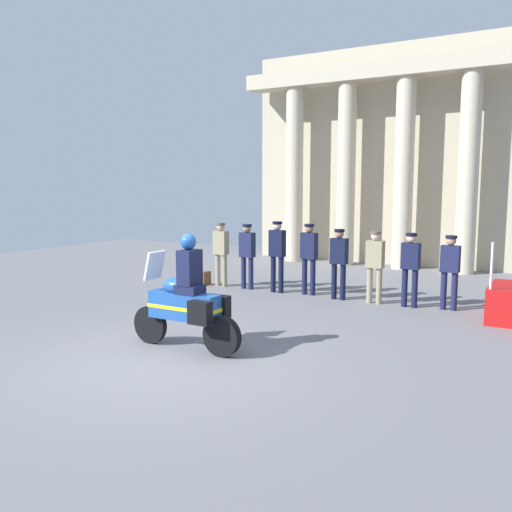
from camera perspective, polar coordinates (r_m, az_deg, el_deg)
ground_plane at (r=8.38m, az=-9.89°, el=-11.11°), size 28.50×28.50×0.00m
colonnade_backdrop at (r=18.76m, az=12.93°, el=10.60°), size 9.23×1.45×7.28m
officer_in_row_0 at (r=14.34m, az=-3.71°, el=0.74°), size 0.39×0.24×1.69m
officer_in_row_1 at (r=13.93m, az=-0.94°, el=0.53°), size 0.39×0.24×1.68m
officer_in_row_2 at (r=13.45m, az=2.25°, el=0.55°), size 0.39×0.24×1.78m
officer_in_row_3 at (r=13.23m, az=5.59°, el=0.30°), size 0.39×0.24×1.74m
officer_in_row_4 at (r=12.76m, az=8.72°, el=-0.23°), size 0.39×0.24×1.66m
officer_in_row_5 at (r=12.47m, az=12.41°, el=-0.53°), size 0.39×0.24×1.64m
officer_in_row_6 at (r=12.27m, az=15.94°, el=-0.78°), size 0.39×0.24×1.63m
officer_in_row_7 at (r=12.26m, az=19.74°, el=-1.03°), size 0.39×0.24×1.61m
motorcycle_with_rider at (r=8.79m, az=-7.20°, el=-4.82°), size 2.09×0.70×1.90m
briefcase_on_ground at (r=14.66m, az=-5.27°, el=-2.35°), size 0.10×0.32×0.36m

